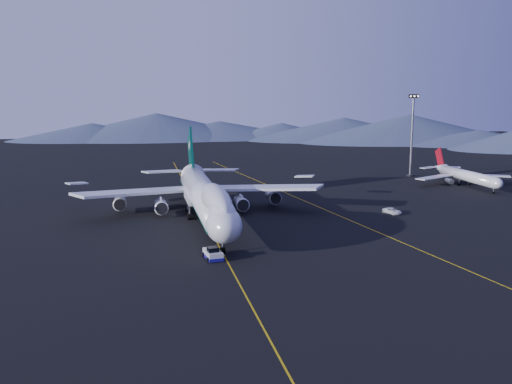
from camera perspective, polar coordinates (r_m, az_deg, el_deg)
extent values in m
plane|color=black|center=(129.14, -5.09, -2.91)|extent=(500.00, 500.00, 0.00)
cube|color=gold|center=(129.14, -5.09, -2.91)|extent=(0.25, 220.00, 0.01)
cube|color=gold|center=(145.08, 6.28, -1.49)|extent=(28.08, 198.09, 0.01)
cone|color=#434F67|center=(358.18, -16.10, 5.98)|extent=(100.00, 100.00, 12.00)
cone|color=#434F67|center=(361.54, -3.67, 6.38)|extent=(100.00, 100.00, 12.00)
cone|color=#434F67|center=(355.93, 8.78, 6.23)|extent=(100.00, 100.00, 12.00)
cone|color=#434F67|center=(341.55, 21.38, 5.50)|extent=(100.00, 100.00, 12.00)
cylinder|color=silver|center=(128.01, -5.13, -0.47)|extent=(6.50, 56.00, 6.50)
ellipsoid|color=silver|center=(100.84, -3.25, -3.30)|extent=(6.50, 10.40, 6.50)
ellipsoid|color=silver|center=(109.51, -4.01, -0.90)|extent=(5.13, 25.16, 5.85)
cube|color=black|center=(98.64, -3.09, -2.89)|extent=(3.60, 1.61, 1.29)
cone|color=silver|center=(160.29, -6.53, 1.92)|extent=(6.50, 12.00, 6.50)
cube|color=#043E33|center=(129.15, -5.18, -0.78)|extent=(6.24, 60.00, 1.10)
cube|color=silver|center=(133.59, -5.40, -0.51)|extent=(7.50, 13.00, 1.60)
cube|color=silver|center=(138.58, -11.66, 0.00)|extent=(30.62, 23.28, 2.83)
cube|color=silver|center=(141.58, 0.16, 0.42)|extent=(30.62, 23.28, 2.83)
cylinder|color=slate|center=(135.25, -9.49, -1.38)|extent=(2.90, 5.50, 2.90)
cylinder|color=slate|center=(141.61, -13.44, -1.01)|extent=(2.90, 5.50, 2.90)
cylinder|color=slate|center=(137.27, -1.54, -1.08)|extent=(2.90, 5.50, 2.90)
cylinder|color=slate|center=(145.45, 1.69, -0.45)|extent=(2.90, 5.50, 2.90)
cube|color=#043E33|center=(158.68, -6.53, 3.66)|extent=(0.55, 14.11, 15.94)
cube|color=silver|center=(161.22, -9.24, 2.04)|extent=(12.39, 9.47, 0.98)
cube|color=silver|center=(162.56, -3.94, 2.21)|extent=(12.39, 9.47, 0.98)
cylinder|color=black|center=(103.54, -3.35, -5.83)|extent=(0.90, 1.10, 1.10)
cube|color=silver|center=(100.32, -4.32, -6.19)|extent=(3.11, 5.27, 1.25)
cube|color=navy|center=(100.45, -4.32, -6.44)|extent=(3.25, 5.51, 0.57)
cube|color=black|center=(100.07, -4.33, -5.69)|extent=(2.03, 2.03, 1.02)
cylinder|color=silver|center=(186.86, 20.42, 1.50)|extent=(3.36, 28.27, 3.36)
ellipsoid|color=silver|center=(175.22, 22.86, 0.82)|extent=(3.36, 4.70, 3.36)
cone|color=silver|center=(201.06, 17.90, 2.31)|extent=(3.36, 6.18, 3.36)
cube|color=silver|center=(186.22, 17.38, 1.43)|extent=(14.84, 10.01, 0.31)
cube|color=silver|center=(195.41, 21.92, 1.55)|extent=(14.84, 10.01, 0.31)
cylinder|color=slate|center=(186.45, 18.76, 1.03)|extent=(1.68, 3.09, 1.68)
cylinder|color=slate|center=(191.56, 21.27, 1.11)|extent=(1.68, 3.09, 1.68)
cube|color=maroon|center=(201.05, 17.89, 3.28)|extent=(0.31, 6.02, 7.12)
imported|color=white|center=(139.95, 13.47, -1.85)|extent=(3.70, 5.41, 1.38)
cylinder|color=black|center=(204.17, 15.14, 1.62)|extent=(2.59, 2.59, 0.43)
cylinder|color=slate|center=(202.74, 15.32, 5.33)|extent=(0.75, 0.75, 26.94)
cube|color=black|center=(202.16, 15.50, 9.22)|extent=(3.45, 0.86, 1.29)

